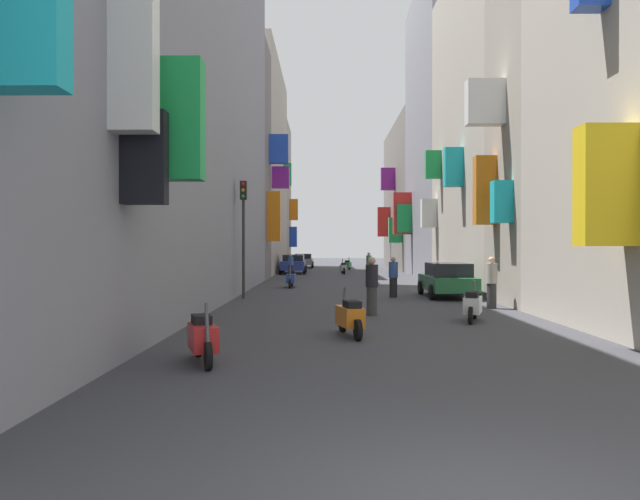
# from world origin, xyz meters

# --- Properties ---
(ground_plane) EXTENTS (140.00, 140.00, 0.00)m
(ground_plane) POSITION_xyz_m (0.00, 30.00, 0.00)
(ground_plane) COLOR #38383D
(building_left_near) EXTENTS (7.35, 31.72, 20.50)m
(building_left_near) POSITION_xyz_m (-8.00, 15.85, 10.25)
(building_left_near) COLOR gray
(building_left_near) RESTS_ON ground
(building_left_mid_a) EXTENTS (7.26, 4.31, 15.00)m
(building_left_mid_a) POSITION_xyz_m (-7.98, 33.87, 7.49)
(building_left_mid_a) COLOR slate
(building_left_mid_a) RESTS_ON ground
(building_left_mid_b) EXTENTS (7.18, 16.93, 16.88)m
(building_left_mid_b) POSITION_xyz_m (-8.00, 44.49, 8.44)
(building_left_mid_b) COLOR #B2A899
(building_left_mid_b) RESTS_ON ground
(building_left_mid_c) EXTENTS (6.86, 7.04, 14.40)m
(building_left_mid_c) POSITION_xyz_m (-7.99, 56.48, 7.19)
(building_left_mid_c) COLOR #9E9384
(building_left_mid_c) RESTS_ON ground
(building_right_mid_a) EXTENTS (7.33, 4.47, 18.96)m
(building_right_mid_a) POSITION_xyz_m (7.98, 17.04, 9.46)
(building_right_mid_a) COLOR #9E9384
(building_right_mid_a) RESTS_ON ground
(building_right_mid_b) EXTENTS (6.86, 11.62, 16.06)m
(building_right_mid_b) POSITION_xyz_m (7.99, 25.09, 8.03)
(building_right_mid_b) COLOR #B2A899
(building_right_mid_b) RESTS_ON ground
(building_right_mid_c) EXTENTS (7.33, 11.84, 19.95)m
(building_right_mid_c) POSITION_xyz_m (7.99, 36.83, 9.96)
(building_right_mid_c) COLOR gray
(building_right_mid_c) RESTS_ON ground
(building_right_far) EXTENTS (7.28, 17.26, 13.37)m
(building_right_far) POSITION_xyz_m (7.99, 51.36, 6.68)
(building_right_far) COLOR slate
(building_right_far) RESTS_ON ground
(parked_car_blue) EXTENTS (1.96, 4.44, 1.44)m
(parked_car_blue) POSITION_xyz_m (-3.78, 41.64, 0.76)
(parked_car_blue) COLOR navy
(parked_car_blue) RESTS_ON ground
(parked_car_green) EXTENTS (1.93, 4.20, 1.42)m
(parked_car_green) POSITION_xyz_m (3.72, 20.15, 0.75)
(parked_car_green) COLOR #236638
(parked_car_green) RESTS_ON ground
(parked_car_grey) EXTENTS (1.99, 4.48, 1.35)m
(parked_car_grey) POSITION_xyz_m (-3.47, 53.80, 0.72)
(parked_car_grey) COLOR slate
(parked_car_grey) RESTS_ON ground
(scooter_green) EXTENTS (0.69, 1.79, 1.13)m
(scooter_green) POSITION_xyz_m (0.67, 48.19, 0.46)
(scooter_green) COLOR #287F3D
(scooter_green) RESTS_ON ground
(scooter_silver) EXTENTS (0.52, 1.91, 1.13)m
(scooter_silver) POSITION_xyz_m (0.04, 40.66, 0.46)
(scooter_silver) COLOR #ADADB2
(scooter_silver) RESTS_ON ground
(scooter_orange) EXTENTS (0.67, 1.86, 1.13)m
(scooter_orange) POSITION_xyz_m (-0.77, 9.35, 0.46)
(scooter_orange) COLOR orange
(scooter_orange) RESTS_ON ground
(scooter_blue) EXTENTS (0.46, 2.00, 1.13)m
(scooter_blue) POSITION_xyz_m (-3.08, 25.90, 0.46)
(scooter_blue) COLOR #2D4CAD
(scooter_blue) RESTS_ON ground
(scooter_white) EXTENTS (0.75, 1.72, 1.13)m
(scooter_white) POSITION_xyz_m (2.79, 12.12, 0.46)
(scooter_white) COLOR silver
(scooter_white) RESTS_ON ground
(scooter_red) EXTENTS (0.76, 1.72, 1.13)m
(scooter_red) POSITION_xyz_m (-3.56, 6.14, 0.46)
(scooter_red) COLOR red
(scooter_red) RESTS_ON ground
(pedestrian_crossing) EXTENTS (0.38, 0.38, 1.68)m
(pedestrian_crossing) POSITION_xyz_m (1.47, 20.01, 0.84)
(pedestrian_crossing) COLOR black
(pedestrian_crossing) RESTS_ON ground
(pedestrian_near_left) EXTENTS (0.49, 0.49, 1.56)m
(pedestrian_near_left) POSITION_xyz_m (-3.78, 37.93, 0.77)
(pedestrian_near_left) COLOR black
(pedestrian_near_left) RESTS_ON ground
(pedestrian_near_right) EXTENTS (0.49, 0.49, 1.67)m
(pedestrian_near_right) POSITION_xyz_m (1.79, 38.17, 0.83)
(pedestrian_near_right) COLOR #3A3A3A
(pedestrian_near_right) RESTS_ON ground
(pedestrian_mid_street) EXTENTS (0.53, 0.53, 1.78)m
(pedestrian_mid_street) POSITION_xyz_m (0.08, 13.59, 0.89)
(pedestrian_mid_street) COLOR #393939
(pedestrian_mid_street) RESTS_ON ground
(pedestrian_far_away) EXTENTS (0.54, 0.54, 1.75)m
(pedestrian_far_away) POSITION_xyz_m (4.29, 15.64, 0.88)
(pedestrian_far_away) COLOR #323232
(pedestrian_far_away) RESTS_ON ground
(traffic_light_near_corner) EXTENTS (0.26, 0.34, 4.73)m
(traffic_light_near_corner) POSITION_xyz_m (-4.64, 19.47, 3.19)
(traffic_light_near_corner) COLOR #2D2D2D
(traffic_light_near_corner) RESTS_ON ground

